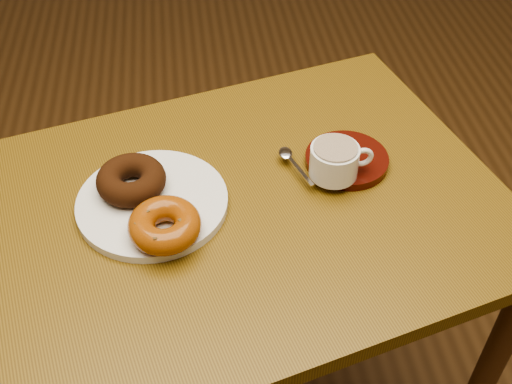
{
  "coord_description": "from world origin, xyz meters",
  "views": [
    {
      "loc": [
        -0.05,
        -0.94,
        1.49
      ],
      "look_at": [
        0.04,
        -0.22,
        0.79
      ],
      "focal_mm": 45.0,
      "sensor_mm": 36.0,
      "label": 1
    }
  ],
  "objects": [
    {
      "name": "teaspoon",
      "position": [
        0.1,
        -0.14,
        0.79
      ],
      "size": [
        0.04,
        0.1,
        0.01
      ],
      "rotation": [
        0.0,
        0.0,
        0.35
      ],
      "color": "silver",
      "rests_on": "saucer"
    },
    {
      "name": "cafe_table",
      "position": [
        0.02,
        -0.22,
        0.65
      ],
      "size": [
        0.95,
        0.81,
        0.77
      ],
      "rotation": [
        0.0,
        0.0,
        0.26
      ],
      "color": "brown",
      "rests_on": "ground"
    },
    {
      "name": "donut_plate",
      "position": [
        -0.13,
        -0.21,
        0.78
      ],
      "size": [
        0.27,
        0.27,
        0.01
      ],
      "primitive_type": "cylinder",
      "rotation": [
        0.0,
        0.0,
        -0.14
      ],
      "color": "white",
      "rests_on": "cafe_table"
    },
    {
      "name": "coffee_cup",
      "position": [
        0.17,
        -0.19,
        0.81
      ],
      "size": [
        0.1,
        0.08,
        0.06
      ],
      "rotation": [
        0.0,
        0.0,
        0.02
      ],
      "color": "white",
      "rests_on": "saucer"
    },
    {
      "name": "saucer",
      "position": [
        0.2,
        -0.15,
        0.78
      ],
      "size": [
        0.19,
        0.19,
        0.01
      ],
      "primitive_type": "cylinder",
      "rotation": [
        0.0,
        0.0,
        0.45
      ],
      "color": "#3A0D07",
      "rests_on": "cafe_table"
    },
    {
      "name": "donut_caramel",
      "position": [
        -0.11,
        -0.29,
        0.81
      ],
      "size": [
        0.14,
        0.14,
        0.04
      ],
      "rotation": [
        0.0,
        0.0,
        0.44
      ],
      "color": "#954A10",
      "rests_on": "donut_plate"
    },
    {
      "name": "ground",
      "position": [
        0.0,
        0.0,
        0.0
      ],
      "size": [
        6.0,
        6.0,
        0.0
      ],
      "primitive_type": "plane",
      "color": "#513419",
      "rests_on": "ground"
    },
    {
      "name": "donut_cinnamon",
      "position": [
        -0.16,
        -0.18,
        0.81
      ],
      "size": [
        0.12,
        0.12,
        0.04
      ],
      "primitive_type": "torus",
      "rotation": [
        0.0,
        0.0,
        -0.13
      ],
      "color": "#33180A",
      "rests_on": "donut_plate"
    }
  ]
}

